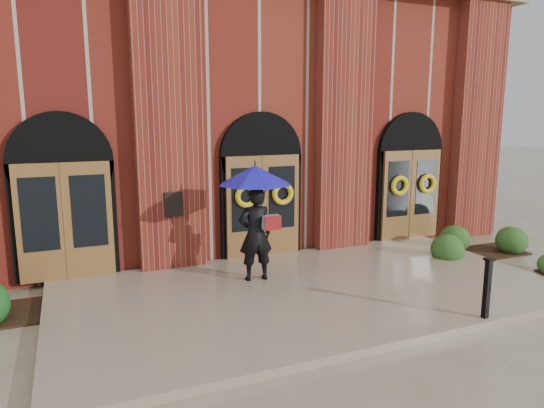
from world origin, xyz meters
TOP-DOWN VIEW (x-y plane):
  - ground at (0.00, 0.00)m, footprint 90.00×90.00m
  - landing at (0.00, 0.15)m, footprint 10.00×5.30m
  - church_building at (0.00, 8.78)m, footprint 16.20×12.53m
  - man_with_umbrella at (-0.83, 1.08)m, footprint 1.65×1.65m
  - metal_post at (2.09, -2.35)m, footprint 0.15×0.15m
  - hedge_wall_right at (5.25, 1.05)m, footprint 2.65×1.06m

SIDE VIEW (x-z plane):
  - ground at x=0.00m, z-range 0.00..0.00m
  - landing at x=0.00m, z-range 0.00..0.15m
  - hedge_wall_right at x=5.25m, z-range 0.00..0.68m
  - metal_post at x=2.09m, z-range 0.18..1.25m
  - man_with_umbrella at x=-0.83m, z-range 0.64..3.08m
  - church_building at x=0.00m, z-range 0.00..7.00m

